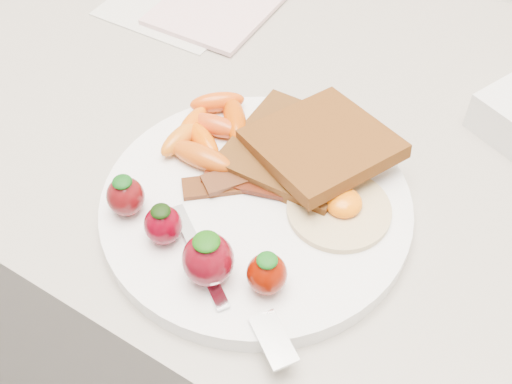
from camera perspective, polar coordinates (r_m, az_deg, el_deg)
The scene contains 9 objects.
counter at distance 1.01m, azimuth 4.31°, elevation -12.60°, with size 2.00×0.60×0.90m, color gray.
plate at distance 0.56m, azimuth 0.00°, elevation -1.27°, with size 0.27×0.27×0.02m, color white.
toast_lower at distance 0.59m, azimuth 3.62°, elevation 3.76°, with size 0.11×0.11×0.01m, color #4B2111.
toast_upper at distance 0.57m, azimuth 5.84°, elevation 4.31°, with size 0.11×0.11×0.01m, color #4B2E10.
fried_egg at distance 0.55m, azimuth 7.49°, elevation -1.38°, with size 0.09×0.09×0.02m.
bacon_strips at distance 0.56m, azimuth -0.77°, elevation 1.14°, with size 0.11×0.10×0.01m.
baby_carrots at distance 0.60m, azimuth -4.32°, elevation 5.48°, with size 0.09×0.11×0.02m.
strawberries at distance 0.50m, azimuth -5.69°, elevation -4.36°, with size 0.17×0.05×0.05m.
fork at distance 0.50m, azimuth -2.24°, elevation -8.78°, with size 0.16×0.09×0.00m.
Camera 1 is at (0.19, 1.26, 1.34)m, focal length 45.00 mm.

